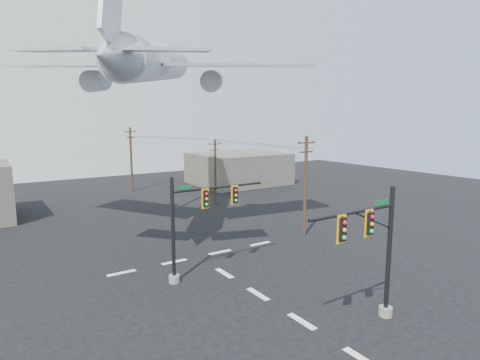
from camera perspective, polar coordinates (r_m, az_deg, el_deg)
ground at (r=22.87m, az=8.79°, el=-19.27°), size 120.00×120.00×0.00m
lane_markings at (r=26.64m, az=0.83°, el=-14.90°), size 14.00×21.20×0.01m
signal_mast_near at (r=22.10m, az=18.62°, el=-9.81°), size 6.21×0.80×7.24m
signal_mast_far at (r=26.93m, az=-6.49°, el=-6.12°), size 7.32×0.78×7.05m
utility_pole_a at (r=36.76m, az=9.29°, el=-0.60°), size 1.83×0.30×9.13m
utility_pole_b at (r=49.60m, az=-3.53°, el=1.31°), size 1.64×0.34×8.10m
utility_pole_c at (r=60.73m, az=-15.22°, el=3.03°), size 1.81×0.88×9.37m
power_lines at (r=48.27m, az=-4.76°, el=5.62°), size 7.60×30.84×0.14m
airliner at (r=38.16m, az=-12.10°, el=15.98°), size 24.91×27.48×7.94m
building_right at (r=65.95m, az=-0.22°, el=1.68°), size 14.00×12.00×5.00m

